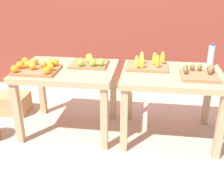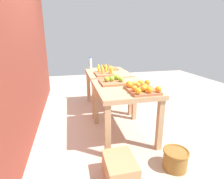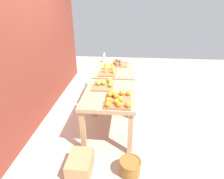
{
  "view_description": "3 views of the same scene",
  "coord_description": "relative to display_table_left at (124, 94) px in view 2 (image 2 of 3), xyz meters",
  "views": [
    {
      "loc": [
        0.31,
        -2.72,
        1.7
      ],
      "look_at": [
        -0.07,
        0.01,
        0.53
      ],
      "focal_mm": 43.96,
      "sensor_mm": 36.0,
      "label": 1
    },
    {
      "loc": [
        -2.87,
        0.73,
        1.43
      ],
      "look_at": [
        0.06,
        0.03,
        0.53
      ],
      "focal_mm": 28.69,
      "sensor_mm": 36.0,
      "label": 2
    },
    {
      "loc": [
        -3.15,
        -0.27,
        2.08
      ],
      "look_at": [
        0.02,
        0.01,
        0.53
      ],
      "focal_mm": 30.05,
      "sensor_mm": 36.0,
      "label": 3
    }
  ],
  "objects": [
    {
      "name": "display_table_left",
      "position": [
        0.0,
        0.0,
        0.0
      ],
      "size": [
        1.04,
        0.8,
        0.75
      ],
      "color": "tan",
      "rests_on": "ground_plane"
    },
    {
      "name": "cardboard_produce_box",
      "position": [
        -0.86,
        0.3,
        -0.52
      ],
      "size": [
        0.4,
        0.3,
        0.25
      ],
      "primitive_type": "cube",
      "color": "tan",
      "rests_on": "ground_plane"
    },
    {
      "name": "orange_bin",
      "position": [
        -0.27,
        -0.14,
        0.15
      ],
      "size": [
        0.45,
        0.37,
        0.11
      ],
      "color": "#A86643",
      "rests_on": "display_table_left"
    },
    {
      "name": "apple_bin",
      "position": [
        0.23,
        0.11,
        0.15
      ],
      "size": [
        0.4,
        0.36,
        0.11
      ],
      "color": "#A86643",
      "rests_on": "display_table_left"
    },
    {
      "name": "back_wall",
      "position": [
        0.56,
        1.35,
        0.86
      ],
      "size": [
        4.4,
        0.12,
        3.0
      ],
      "primitive_type": "cube",
      "color": "brown",
      "rests_on": "ground_plane"
    },
    {
      "name": "kiwi_bin",
      "position": [
        1.37,
        -0.08,
        0.14
      ],
      "size": [
        0.36,
        0.32,
        0.1
      ],
      "color": "#A86643",
      "rests_on": "display_table_right"
    },
    {
      "name": "water_bottle",
      "position": [
        1.54,
        0.28,
        0.23
      ],
      "size": [
        0.07,
        0.07,
        0.25
      ],
      "color": "silver",
      "rests_on": "display_table_right"
    },
    {
      "name": "banana_crate",
      "position": [
        0.86,
        0.11,
        0.15
      ],
      "size": [
        0.44,
        0.32,
        0.17
      ],
      "color": "#A86643",
      "rests_on": "display_table_right"
    },
    {
      "name": "watermelon_pile",
      "position": [
        2.05,
        -0.23,
        -0.51
      ],
      "size": [
        0.71,
        0.41,
        0.28
      ],
      "color": "#33612F",
      "rests_on": "ground_plane"
    },
    {
      "name": "display_table_right",
      "position": [
        1.12,
        0.0,
        0.0
      ],
      "size": [
        1.04,
        0.8,
        0.75
      ],
      "color": "tan",
      "rests_on": "ground_plane"
    },
    {
      "name": "wicker_basket",
      "position": [
        -0.84,
        -0.35,
        -0.52
      ],
      "size": [
        0.29,
        0.29,
        0.23
      ],
      "color": "olive",
      "rests_on": "ground_plane"
    },
    {
      "name": "ground_plane",
      "position": [
        0.56,
        0.0,
        -0.64
      ],
      "size": [
        8.0,
        8.0,
        0.0
      ],
      "primitive_type": "plane",
      "color": "#BFA897"
    }
  ]
}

